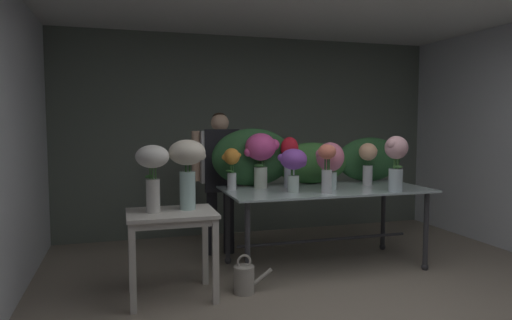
# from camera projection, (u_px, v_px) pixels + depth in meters

# --- Properties ---
(ground_plane) EXTENTS (7.35, 7.35, 0.00)m
(ground_plane) POSITION_uv_depth(u_px,v_px,m) (298.00, 267.00, 4.67)
(ground_plane) COLOR gray
(wall_back) EXTENTS (5.22, 0.12, 2.60)m
(wall_back) POSITION_uv_depth(u_px,v_px,m) (253.00, 136.00, 6.16)
(wall_back) COLOR slate
(wall_back) RESTS_ON ground
(wall_left) EXTENTS (0.12, 3.46, 2.60)m
(wall_left) POSITION_uv_depth(u_px,v_px,m) (9.00, 144.00, 3.83)
(wall_left) COLOR silver
(wall_left) RESTS_ON ground
(wall_right) EXTENTS (0.12, 3.46, 2.60)m
(wall_right) POSITION_uv_depth(u_px,v_px,m) (507.00, 138.00, 5.31)
(wall_right) COLOR silver
(wall_right) RESTS_ON ground
(ceiling_slab) EXTENTS (5.34, 3.46, 0.12)m
(ceiling_slab) POSITION_uv_depth(u_px,v_px,m) (300.00, 1.00, 4.45)
(ceiling_slab) COLOR silver
(ceiling_slab) RESTS_ON wall_back
(display_table_glass) EXTENTS (2.05, 0.98, 0.82)m
(display_table_glass) POSITION_uv_depth(u_px,v_px,m) (325.00, 199.00, 4.64)
(display_table_glass) COLOR silver
(display_table_glass) RESTS_ON ground
(side_table_white) EXTENTS (0.73, 0.56, 0.74)m
(side_table_white) POSITION_uv_depth(u_px,v_px,m) (171.00, 224.00, 3.82)
(side_table_white) COLOR silver
(side_table_white) RESTS_ON ground
(florist) EXTENTS (0.63, 0.24, 1.59)m
(florist) POSITION_uv_depth(u_px,v_px,m) (220.00, 167.00, 5.07)
(florist) COLOR #232328
(florist) RESTS_ON ground
(foliage_backdrop) EXTENTS (2.21, 0.32, 0.60)m
(foliage_backdrop) POSITION_uv_depth(u_px,v_px,m) (303.00, 160.00, 4.93)
(foliage_backdrop) COLOR #28562D
(foliage_backdrop) RESTS_ON display_table_glass
(vase_violet_dahlias) EXTENTS (0.28, 0.26, 0.42)m
(vase_violet_dahlias) POSITION_uv_depth(u_px,v_px,m) (294.00, 163.00, 4.34)
(vase_violet_dahlias) COLOR silver
(vase_violet_dahlias) RESTS_ON display_table_glass
(vase_coral_roses) EXTENTS (0.18, 0.17, 0.46)m
(vase_coral_roses) POSITION_uv_depth(u_px,v_px,m) (327.00, 164.00, 4.29)
(vase_coral_roses) COLOR silver
(vase_coral_roses) RESTS_ON display_table_glass
(vase_sunset_snapdragons) EXTENTS (0.19, 0.16, 0.42)m
(vase_sunset_snapdragons) POSITION_uv_depth(u_px,v_px,m) (232.00, 165.00, 4.46)
(vase_sunset_snapdragons) COLOR silver
(vase_sunset_snapdragons) RESTS_ON display_table_glass
(vase_crimson_anemones) EXTENTS (0.19, 0.18, 0.52)m
(vase_crimson_anemones) POSITION_uv_depth(u_px,v_px,m) (289.00, 158.00, 4.69)
(vase_crimson_anemones) COLOR silver
(vase_crimson_anemones) RESTS_ON display_table_glass
(vase_blush_lilies) EXTENTS (0.23, 0.22, 0.54)m
(vase_blush_lilies) POSITION_uv_depth(u_px,v_px,m) (396.00, 158.00, 4.39)
(vase_blush_lilies) COLOR silver
(vase_blush_lilies) RESTS_ON display_table_glass
(vase_fuchsia_ranunculus) EXTENTS (0.37, 0.31, 0.56)m
(vase_fuchsia_ranunculus) POSITION_uv_depth(u_px,v_px,m) (261.00, 152.00, 4.61)
(vase_fuchsia_ranunculus) COLOR silver
(vase_fuchsia_ranunculus) RESTS_ON display_table_glass
(vase_peach_peonies) EXTENTS (0.20, 0.19, 0.45)m
(vase_peach_peonies) POSITION_uv_depth(u_px,v_px,m) (368.00, 159.00, 4.85)
(vase_peach_peonies) COLOR silver
(vase_peach_peonies) RESTS_ON display_table_glass
(vase_rosy_tulips) EXTENTS (0.29, 0.28, 0.47)m
(vase_rosy_tulips) POSITION_uv_depth(u_px,v_px,m) (330.00, 161.00, 4.54)
(vase_rosy_tulips) COLOR silver
(vase_rosy_tulips) RESTS_ON display_table_glass
(vase_white_roses_tall) EXTENTS (0.27, 0.27, 0.56)m
(vase_white_roses_tall) POSITION_uv_depth(u_px,v_px,m) (152.00, 168.00, 3.73)
(vase_white_roses_tall) COLOR silver
(vase_white_roses_tall) RESTS_ON side_table_white
(vase_cream_lisianthus_tall) EXTENTS (0.32, 0.31, 0.60)m
(vase_cream_lisianthus_tall) POSITION_uv_depth(u_px,v_px,m) (187.00, 164.00, 3.87)
(vase_cream_lisianthus_tall) COLOR silver
(vase_cream_lisianthus_tall) RESTS_ON side_table_white
(watering_can) EXTENTS (0.35, 0.18, 0.34)m
(watering_can) POSITION_uv_depth(u_px,v_px,m) (245.00, 279.00, 3.95)
(watering_can) COLOR #B7B2A8
(watering_can) RESTS_ON ground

